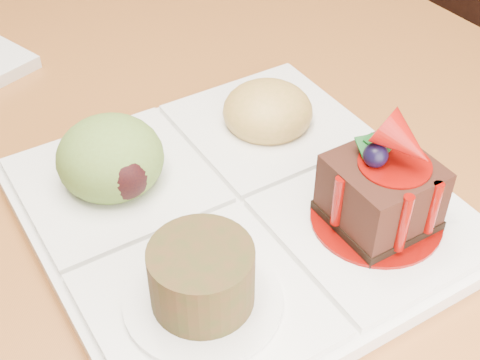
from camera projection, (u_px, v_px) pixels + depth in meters
chair_right at (441, 57)px, 1.14m from camera, size 0.46×0.46×0.87m
sampler_plate at (234, 192)px, 0.47m from camera, size 0.28×0.28×0.11m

